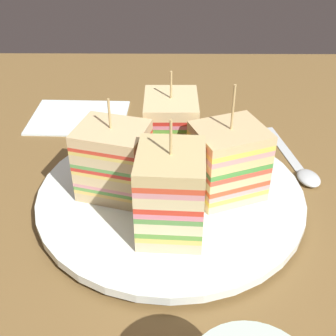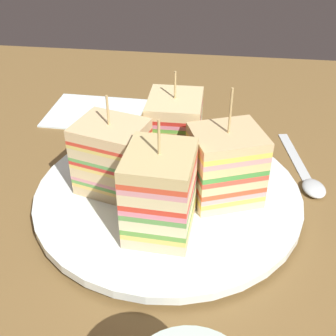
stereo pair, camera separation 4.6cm
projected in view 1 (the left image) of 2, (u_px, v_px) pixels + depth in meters
The scene contains 10 objects.
ground_plane at pixel (168, 209), 49.05cm from camera, with size 99.90×92.87×1.80cm, color brown.
plate at pixel (168, 196), 47.95cm from camera, with size 28.71×28.71×1.70cm.
sandwich_wedge_0 at pixel (165, 131), 50.08cm from camera, with size 5.93×6.97×11.27cm.
sandwich_wedge_1 at pixel (111, 162), 45.28cm from camera, with size 8.19×7.37×10.93cm.
sandwich_wedge_2 at pixel (163, 193), 40.32cm from camera, with size 6.41×7.25×11.91cm.
sandwich_wedge_3 at pixel (224, 159), 45.73cm from camera, with size 8.61×8.10×12.40cm.
chip_pile at pixel (169, 185), 47.24cm from camera, with size 7.01×7.59×1.23cm.
salad_garnish at pixel (110, 150), 53.52cm from camera, with size 5.93×7.76×1.22cm.
spoon at pixel (299, 169), 53.19cm from camera, with size 4.57×14.74×1.00cm.
napkin at pixel (77, 117), 64.59cm from camera, with size 13.87×10.75×0.50cm, color silver.
Camera 1 is at (0.29, -37.69, 30.83)cm, focal length 46.97 mm.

